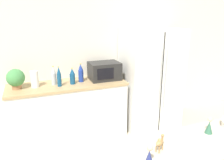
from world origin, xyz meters
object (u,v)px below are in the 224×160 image
back_bottle_0 (81,73)px  back_bottle_2 (54,76)px  paper_towel_roll (35,79)px  camel_figurine (160,142)px  refrigerator (151,79)px  microwave (104,71)px  wise_man_figurine_crimson (149,156)px  back_bottle_1 (72,76)px  back_bottle_3 (59,77)px  potted_plant (16,78)px  wise_man_figurine_blue (209,126)px

back_bottle_0 → back_bottle_2: 0.41m
paper_towel_roll → camel_figurine: paper_towel_roll is taller
refrigerator → back_bottle_0: 1.23m
paper_towel_roll → microwave: size_ratio=0.50×
paper_towel_roll → camel_figurine: bearing=-69.7°
back_bottle_2 → wise_man_figurine_crimson: size_ratio=1.93×
paper_towel_roll → back_bottle_1: back_bottle_1 is taller
camel_figurine → back_bottle_1: bearing=96.4°
refrigerator → paper_towel_roll: bearing=178.4°
back_bottle_0 → back_bottle_3: back_bottle_3 is taller
back_bottle_1 → back_bottle_2: size_ratio=0.87×
refrigerator → back_bottle_0: bearing=176.2°
refrigerator → camel_figurine: bearing=-119.4°
back_bottle_2 → back_bottle_3: back_bottle_3 is taller
back_bottle_2 → camel_figurine: back_bottle_2 is taller
back_bottle_0 → wise_man_figurine_crimson: (-0.07, -2.20, -0.00)m
potted_plant → wise_man_figurine_blue: potted_plant is taller
back_bottle_1 → back_bottle_2: back_bottle_2 is taller
microwave → back_bottle_2: (-0.80, -0.00, -0.00)m
paper_towel_roll → back_bottle_1: bearing=-4.4°
camel_figurine → wise_man_figurine_crimson: size_ratio=0.78×
back_bottle_1 → wise_man_figurine_crimson: 2.14m
refrigerator → wise_man_figurine_blue: 2.06m
potted_plant → wise_man_figurine_crimson: size_ratio=1.95×
microwave → wise_man_figurine_blue: bearing=-84.2°
paper_towel_roll → wise_man_figurine_crimson: 2.26m
paper_towel_roll → wise_man_figurine_blue: bearing=-57.5°
back_bottle_2 → wise_man_figurine_blue: size_ratio=1.99×
back_bottle_3 → wise_man_figurine_blue: 2.14m
paper_towel_roll → back_bottle_0: 0.69m
back_bottle_3 → back_bottle_1: bearing=12.1°
wise_man_figurine_blue → microwave: bearing=95.8°
back_bottle_0 → back_bottle_1: back_bottle_0 is taller
refrigerator → microwave: refrigerator is taller
wise_man_figurine_blue → camel_figurine: bearing=-173.0°
wise_man_figurine_crimson → microwave: bearing=78.2°
back_bottle_2 → wise_man_figurine_blue: bearing=-63.6°
back_bottle_0 → camel_figurine: back_bottle_0 is taller
refrigerator → wise_man_figurine_crimson: (-1.28, -2.12, 0.20)m
back_bottle_2 → camel_figurine: (0.49, -2.09, 0.00)m
microwave → back_bottle_1: size_ratio=1.93×
paper_towel_roll → camel_figurine: (0.76, -2.07, 0.02)m
paper_towel_roll → potted_plant: bearing=177.9°
refrigerator → back_bottle_2: size_ratio=5.97×
refrigerator → microwave: size_ratio=3.57×
back_bottle_0 → microwave: bearing=-0.8°
back_bottle_2 → wise_man_figurine_crimson: back_bottle_2 is taller
refrigerator → back_bottle_2: bearing=177.5°
back_bottle_0 → camel_figurine: (0.08, -2.09, 0.00)m
back_bottle_0 → wise_man_figurine_blue: size_ratio=2.02×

